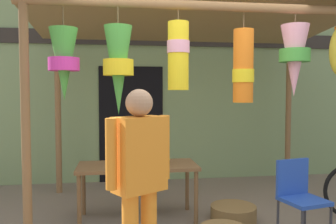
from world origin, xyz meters
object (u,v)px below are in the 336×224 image
(display_table, at_px, (138,170))
(flower_heap_on_table, at_px, (143,160))
(vendor_in_orange, at_px, (140,172))
(folding_chair, at_px, (299,193))
(wicker_basket_spare, at_px, (233,213))

(display_table, relative_size, flower_heap_on_table, 2.07)
(flower_heap_on_table, bearing_deg, vendor_in_orange, -95.08)
(folding_chair, distance_m, vendor_in_orange, 1.88)
(folding_chair, bearing_deg, flower_heap_on_table, 152.05)
(flower_heap_on_table, xyz_separation_m, folding_chair, (1.57, -0.83, -0.23))
(wicker_basket_spare, relative_size, vendor_in_orange, 0.35)
(flower_heap_on_table, bearing_deg, wicker_basket_spare, -10.81)
(display_table, distance_m, wicker_basket_spare, 1.27)
(wicker_basket_spare, bearing_deg, vendor_in_orange, -132.97)
(flower_heap_on_table, bearing_deg, display_table, 170.23)
(vendor_in_orange, bearing_deg, wicker_basket_spare, 47.03)
(display_table, xyz_separation_m, flower_heap_on_table, (0.06, -0.01, 0.13))
(display_table, xyz_separation_m, wicker_basket_spare, (1.14, -0.22, -0.52))
(display_table, bearing_deg, flower_heap_on_table, -9.77)
(wicker_basket_spare, xyz_separation_m, vendor_in_orange, (-1.21, -1.30, 0.83))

